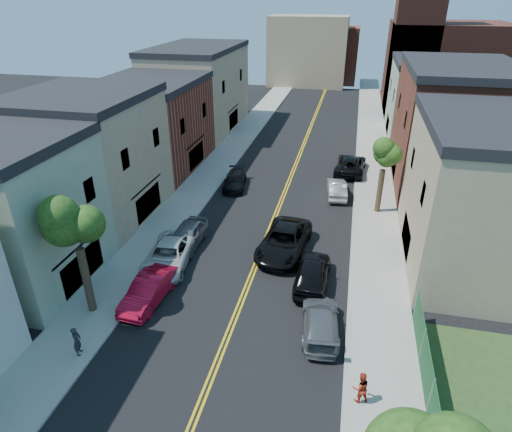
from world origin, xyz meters
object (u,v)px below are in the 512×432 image
Objects in this scene: black_car_left at (235,181)px; dark_car_right_far at (350,165)px; white_pickup at (168,255)px; black_car_right at (313,273)px; grey_car_right at (321,321)px; silver_car_right at (337,188)px; red_sedan at (149,290)px; black_suv_lane at (284,241)px; grey_car_left at (187,236)px; pedestrian_left at (77,341)px; pedestrian_right at (361,387)px.

dark_car_right_far is (10.12, 6.03, 0.16)m from black_car_left.
white_pickup is 1.14× the size of black_car_right.
white_pickup is 1.25× the size of black_car_left.
dark_car_right_far is at bearing 22.85° from black_car_left.
grey_car_right is 23.30m from dark_car_right_far.
grey_car_right is 1.08× the size of silver_car_right.
silver_car_right is at bearing 84.40° from dark_car_right_far.
black_car_left is (0.55, 16.84, -0.10)m from red_sedan.
grey_car_right is at bearing 1.92° from red_sedan.
black_suv_lane reaches higher than dark_car_right_far.
white_pickup is 1.19× the size of grey_car_left.
grey_car_left is at bearing 40.99° from silver_car_right.
silver_car_right is 10.45m from black_suv_lane.
black_car_right is 0.80× the size of black_suv_lane.
silver_car_right is (9.72, 10.67, -0.09)m from grey_car_left.
black_suv_lane is at bearing 19.08° from white_pickup.
dark_car_right_far is (11.00, 19.21, 0.03)m from white_pickup.
dark_car_right_far is at bearing -106.17° from silver_car_right.
pedestrian_right is at bearing -107.19° from pedestrian_left.
dark_car_right_far is 3.78× the size of pedestrian_right.
white_pickup is 1.20× the size of grey_car_right.
grey_car_left is at bearing -15.88° from black_car_right.
black_car_right reaches higher than black_car_left.
white_pickup is 3.66× the size of pedestrian_right.
black_car_right is 19.27m from dark_car_right_far.
grey_car_left is at bearing -101.10° from black_car_left.
black_car_right is at bearing -49.73° from black_suv_lane.
grey_car_left is at bearing -63.70° from pedestrian_right.
black_car_left is at bearing -57.08° from black_car_right.
grey_car_right is at bearing -84.90° from pedestrian_right.
black_car_right is (8.98, 3.67, 0.09)m from red_sedan.
silver_car_right is at bearing 48.24° from grey_car_left.
grey_car_left is 0.76× the size of black_suv_lane.
grey_car_left is 19.74m from dark_car_right_far.
grey_car_left is (-0.03, 6.28, 0.05)m from red_sedan.
grey_car_left is 0.81× the size of dark_car_right_far.
black_suv_lane reaches higher than grey_car_right.
grey_car_left reaches higher than silver_car_right.
silver_car_right is 0.70× the size of black_suv_lane.
red_sedan is at bearing -89.13° from grey_car_left.
black_car_left is 24.16m from pedestrian_right.
dark_car_right_far reaches higher than silver_car_right.
grey_car_left is 0.95× the size of black_car_right.
black_car_right is at bearing -91.99° from pedestrian_right.
pedestrian_right is at bearing -41.58° from grey_car_left.
black_car_right reaches higher than red_sedan.
red_sedan reaches higher than black_car_left.
red_sedan is 0.98× the size of grey_car_right.
black_suv_lane is (6.72, 0.66, 0.06)m from grey_car_left.
black_car_left is 0.77× the size of dark_car_right_far.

